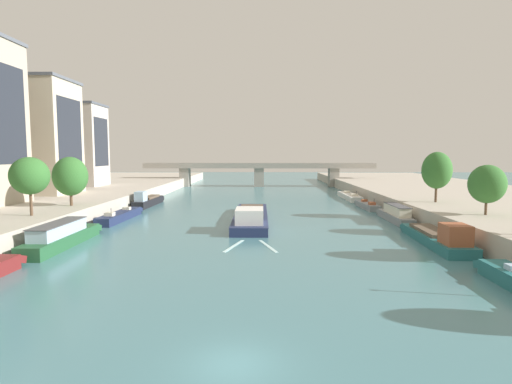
{
  "coord_description": "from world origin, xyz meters",
  "views": [
    {
      "loc": [
        1.35,
        -18.1,
        9.72
      ],
      "look_at": [
        0.0,
        54.95,
        2.89
      ],
      "focal_mm": 28.8,
      "sensor_mm": 36.0,
      "label": 1
    }
  ],
  "objects_px": {
    "moored_boat_left_upstream": "(62,236)",
    "moored_boat_left_end": "(148,201)",
    "moored_boat_right_lone": "(350,196)",
    "tree_right_past_mid": "(437,170)",
    "barge_midriver": "(251,216)",
    "moored_boat_right_midway": "(395,214)",
    "moored_boat_right_far": "(367,205)",
    "moored_boat_left_far": "(120,216)",
    "bridge_far": "(259,171)",
    "moored_boat_right_near": "(438,237)",
    "tree_left_nearest": "(70,176)",
    "tree_right_third": "(487,184)",
    "tree_left_by_lamp": "(30,176)"
  },
  "relations": [
    {
      "from": "moored_boat_left_upstream",
      "to": "moored_boat_left_end",
      "type": "relative_size",
      "value": 1.05
    },
    {
      "from": "moored_boat_right_lone",
      "to": "tree_right_past_mid",
      "type": "relative_size",
      "value": 2.04
    },
    {
      "from": "barge_midriver",
      "to": "moored_boat_right_midway",
      "type": "relative_size",
      "value": 1.96
    },
    {
      "from": "moored_boat_right_far",
      "to": "moored_boat_left_far",
      "type": "bearing_deg",
      "value": -161.07
    },
    {
      "from": "barge_midriver",
      "to": "bridge_far",
      "type": "height_order",
      "value": "bridge_far"
    },
    {
      "from": "moored_boat_right_near",
      "to": "tree_right_past_mid",
      "type": "distance_m",
      "value": 20.34
    },
    {
      "from": "tree_left_nearest",
      "to": "bridge_far",
      "type": "bearing_deg",
      "value": 68.79
    },
    {
      "from": "moored_boat_left_upstream",
      "to": "tree_right_third",
      "type": "xyz_separation_m",
      "value": [
        47.47,
        6.43,
        5.07
      ]
    },
    {
      "from": "tree_left_by_lamp",
      "to": "moored_boat_left_end",
      "type": "bearing_deg",
      "value": 79.19
    },
    {
      "from": "moored_boat_right_lone",
      "to": "tree_left_nearest",
      "type": "bearing_deg",
      "value": -144.71
    },
    {
      "from": "bridge_far",
      "to": "tree_right_past_mid",
      "type": "bearing_deg",
      "value": -65.87
    },
    {
      "from": "tree_left_by_lamp",
      "to": "tree_left_nearest",
      "type": "xyz_separation_m",
      "value": [
        0.35,
        9.23,
        -0.56
      ]
    },
    {
      "from": "moored_boat_left_far",
      "to": "tree_right_third",
      "type": "relative_size",
      "value": 2.3
    },
    {
      "from": "tree_left_by_lamp",
      "to": "tree_right_third",
      "type": "distance_m",
      "value": 53.42
    },
    {
      "from": "moored_boat_right_far",
      "to": "tree_right_third",
      "type": "xyz_separation_m",
      "value": [
        7.74,
        -24.54,
        5.64
      ]
    },
    {
      "from": "moored_boat_left_upstream",
      "to": "tree_left_by_lamp",
      "type": "height_order",
      "value": "tree_left_by_lamp"
    },
    {
      "from": "moored_boat_right_near",
      "to": "moored_boat_right_midway",
      "type": "xyz_separation_m",
      "value": [
        0.46,
        15.52,
        0.15
      ]
    },
    {
      "from": "moored_boat_left_end",
      "to": "bridge_far",
      "type": "xyz_separation_m",
      "value": [
        20.28,
        45.98,
        3.56
      ]
    },
    {
      "from": "moored_boat_right_near",
      "to": "tree_right_third",
      "type": "distance_m",
      "value": 10.66
    },
    {
      "from": "tree_right_third",
      "to": "moored_boat_right_far",
      "type": "bearing_deg",
      "value": 107.51
    },
    {
      "from": "tree_left_by_lamp",
      "to": "tree_right_past_mid",
      "type": "height_order",
      "value": "tree_right_past_mid"
    },
    {
      "from": "moored_boat_left_upstream",
      "to": "moored_boat_right_near",
      "type": "height_order",
      "value": "moored_boat_right_near"
    },
    {
      "from": "moored_boat_right_far",
      "to": "moored_boat_right_lone",
      "type": "relative_size",
      "value": 0.69
    },
    {
      "from": "tree_left_by_lamp",
      "to": "tree_left_nearest",
      "type": "distance_m",
      "value": 9.26
    },
    {
      "from": "moored_boat_right_near",
      "to": "moored_boat_right_lone",
      "type": "xyz_separation_m",
      "value": [
        0.01,
        44.95,
        -0.31
      ]
    },
    {
      "from": "tree_right_third",
      "to": "moored_boat_right_lone",
      "type": "bearing_deg",
      "value": 100.93
    },
    {
      "from": "moored_boat_left_far",
      "to": "tree_right_past_mid",
      "type": "distance_m",
      "value": 47.33
    },
    {
      "from": "barge_midriver",
      "to": "moored_boat_right_far",
      "type": "relative_size",
      "value": 2.31
    },
    {
      "from": "moored_boat_right_far",
      "to": "bridge_far",
      "type": "xyz_separation_m",
      "value": [
        -19.88,
        48.68,
        3.98
      ]
    },
    {
      "from": "moored_boat_right_lone",
      "to": "bridge_far",
      "type": "bearing_deg",
      "value": 120.82
    },
    {
      "from": "moored_boat_left_far",
      "to": "tree_left_by_lamp",
      "type": "height_order",
      "value": "tree_left_by_lamp"
    },
    {
      "from": "bridge_far",
      "to": "tree_left_by_lamp",
      "type": "bearing_deg",
      "value": -109.03
    },
    {
      "from": "barge_midriver",
      "to": "moored_boat_right_near",
      "type": "distance_m",
      "value": 24.79
    },
    {
      "from": "barge_midriver",
      "to": "tree_left_nearest",
      "type": "height_order",
      "value": "tree_left_nearest"
    },
    {
      "from": "moored_boat_left_upstream",
      "to": "moored_boat_right_lone",
      "type": "bearing_deg",
      "value": 49.29
    },
    {
      "from": "moored_boat_right_near",
      "to": "moored_boat_right_midway",
      "type": "height_order",
      "value": "moored_boat_right_near"
    },
    {
      "from": "moored_boat_right_midway",
      "to": "moored_boat_right_lone",
      "type": "relative_size",
      "value": 0.81
    },
    {
      "from": "barge_midriver",
      "to": "tree_left_by_lamp",
      "type": "xyz_separation_m",
      "value": [
        -25.34,
        -10.53,
        6.28
      ]
    },
    {
      "from": "tree_left_nearest",
      "to": "tree_right_past_mid",
      "type": "bearing_deg",
      "value": 5.55
    },
    {
      "from": "moored_boat_right_midway",
      "to": "bridge_far",
      "type": "xyz_separation_m",
      "value": [
        -20.38,
        62.84,
        3.49
      ]
    },
    {
      "from": "tree_left_by_lamp",
      "to": "bridge_far",
      "type": "height_order",
      "value": "tree_left_by_lamp"
    },
    {
      "from": "moored_boat_left_end",
      "to": "tree_left_by_lamp",
      "type": "relative_size",
      "value": 1.98
    },
    {
      "from": "moored_boat_right_lone",
      "to": "bridge_far",
      "type": "height_order",
      "value": "bridge_far"
    },
    {
      "from": "moored_boat_right_far",
      "to": "bridge_far",
      "type": "relative_size",
      "value": 0.15
    },
    {
      "from": "moored_boat_left_far",
      "to": "moored_boat_left_end",
      "type": "relative_size",
      "value": 1.01
    },
    {
      "from": "moored_boat_left_end",
      "to": "moored_boat_right_midway",
      "type": "distance_m",
      "value": 44.02
    },
    {
      "from": "moored_boat_left_far",
      "to": "bridge_far",
      "type": "xyz_separation_m",
      "value": [
        19.76,
        62.27,
        3.9
      ]
    },
    {
      "from": "tree_left_nearest",
      "to": "tree_right_third",
      "type": "distance_m",
      "value": 53.6
    },
    {
      "from": "tree_left_nearest",
      "to": "bridge_far",
      "type": "relative_size",
      "value": 0.1
    },
    {
      "from": "moored_boat_right_far",
      "to": "tree_left_nearest",
      "type": "relative_size",
      "value": 1.55
    }
  ]
}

